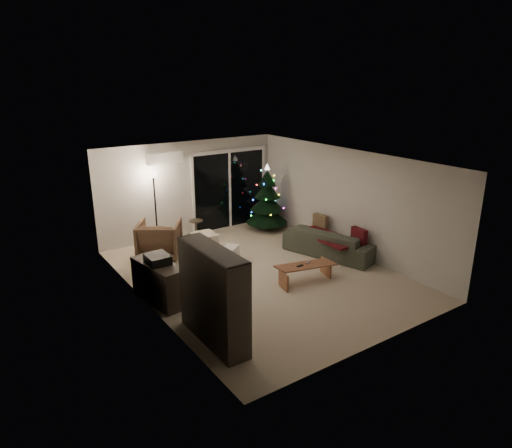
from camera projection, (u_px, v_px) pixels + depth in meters
The scene contains 18 objects.
room at pixel (240, 210), 10.92m from camera, with size 6.50×7.51×2.60m.
bookshelf at pixel (202, 299), 7.06m from camera, with size 0.40×1.58×1.58m, color #2C261F, non-canonical shape.
media_cabinet at pixel (159, 282), 8.56m from camera, with size 0.47×1.24×0.78m, color #2C261F.
stereo at pixel (158, 259), 8.41m from camera, with size 0.39×0.47×0.17m, color black.
armchair at pixel (160, 240), 10.64m from camera, with size 0.94×0.97×0.88m, color #483B2C.
ottoman at pixel (204, 244), 10.93m from camera, with size 0.56×0.56×0.50m, color beige.
cardboard_box_a at pixel (174, 278), 9.31m from camera, with size 0.43×0.33×0.31m, color silver.
cardboard_box_b at pixel (230, 253), 10.60m from camera, with size 0.44×0.33×0.31m, color silver.
side_table at pixel (196, 228), 12.08m from camera, with size 0.36×0.36×0.46m, color #2C261F.
floor_lamp at pixel (156, 210), 11.21m from camera, with size 0.30×0.30×1.87m, color black.
sofa at pixel (330, 242), 10.83m from camera, with size 2.21×0.86×0.64m, color #34392A.
sofa_throw at pixel (328, 237), 10.73m from camera, with size 0.69×1.59×0.05m, color #420E10.
cushion_a at pixel (320, 223), 11.39m from camera, with size 0.13×0.42×0.42m, color brown.
cushion_b at pixel (359, 237), 10.37m from camera, with size 0.13×0.42×0.42m, color #420E10.
coffee_table at pixel (305, 273), 9.44m from camera, with size 1.20×0.42×0.38m, color #985D38, non-canonical shape.
remote_a at pixel (300, 266), 9.30m from camera, with size 0.15×0.05×0.02m, color black.
remote_b at pixel (308, 262), 9.47m from camera, with size 0.14×0.04×0.02m, color slate.
christmas_tree at pixel (267, 197), 12.45m from camera, with size 1.15×1.15×1.85m, color black.
Camera 1 is at (-5.14, -7.39, 4.08)m, focal length 32.00 mm.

